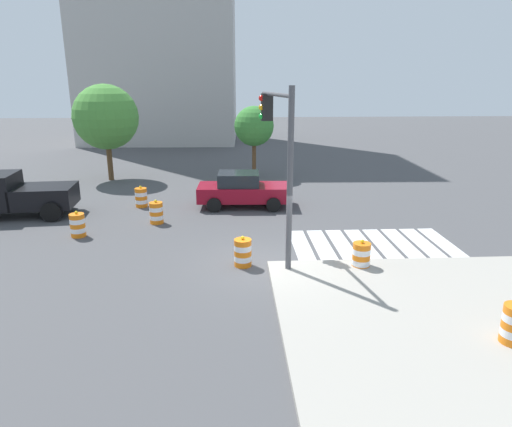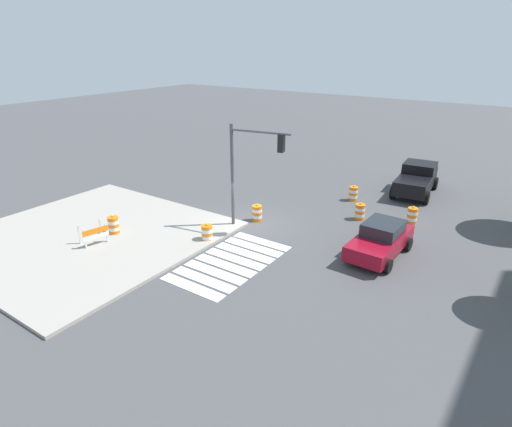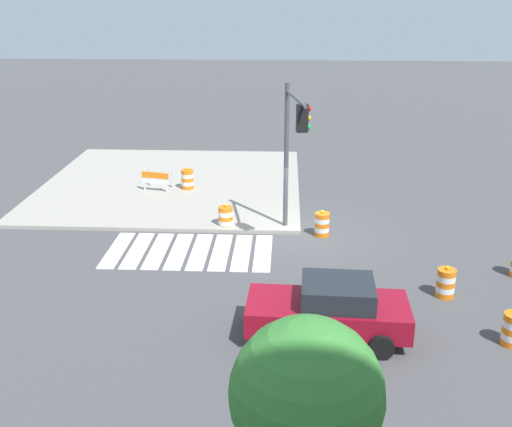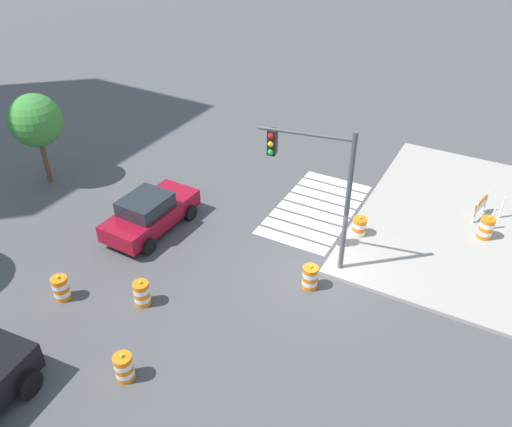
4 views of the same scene
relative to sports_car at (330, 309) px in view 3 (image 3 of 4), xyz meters
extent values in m
plane|color=#474749|center=(0.62, -7.22, -0.81)|extent=(120.00, 120.00, 0.00)
cube|color=#9E998E|center=(6.62, -13.22, -0.74)|extent=(12.00, 12.00, 0.15)
cube|color=silver|center=(1.99, -5.42, -0.80)|extent=(0.60, 3.20, 0.02)
cube|color=silver|center=(2.74, -5.42, -0.80)|extent=(0.60, 3.20, 0.02)
cube|color=silver|center=(3.49, -5.42, -0.80)|extent=(0.60, 3.20, 0.02)
cube|color=silver|center=(4.24, -5.42, -0.80)|extent=(0.60, 3.20, 0.02)
cube|color=silver|center=(4.99, -5.42, -0.80)|extent=(0.60, 3.20, 0.02)
cube|color=silver|center=(5.74, -5.42, -0.80)|extent=(0.60, 3.20, 0.02)
cube|color=silver|center=(6.49, -5.42, -0.80)|extent=(0.60, 3.20, 0.02)
cube|color=silver|center=(7.24, -5.42, -0.80)|extent=(0.60, 3.20, 0.02)
cube|color=maroon|center=(0.06, 0.00, -0.13)|extent=(4.37, 2.01, 0.70)
cube|color=#1E2328|center=(-0.19, 0.01, 0.52)|extent=(1.96, 1.67, 0.60)
cylinder|color=black|center=(1.44, 0.89, -0.48)|extent=(0.67, 0.27, 0.66)
cylinder|color=black|center=(1.37, -1.00, -0.48)|extent=(0.67, 0.27, 0.66)
cylinder|color=black|center=(-1.25, 1.00, -0.48)|extent=(0.67, 0.27, 0.66)
cylinder|color=black|center=(-1.33, -0.90, -0.48)|extent=(0.67, 0.27, 0.66)
cylinder|color=orange|center=(-0.18, -7.19, -0.72)|extent=(0.56, 0.56, 0.18)
cylinder|color=white|center=(-0.18, -7.19, -0.54)|extent=(0.56, 0.56, 0.18)
cylinder|color=orange|center=(-0.18, -7.19, -0.36)|extent=(0.56, 0.56, 0.18)
cylinder|color=white|center=(-0.18, -7.19, -0.18)|extent=(0.56, 0.56, 0.18)
cylinder|color=orange|center=(-0.18, -7.19, 0.00)|extent=(0.56, 0.56, 0.18)
sphere|color=yellow|center=(-0.18, -7.19, 0.15)|extent=(0.12, 0.12, 0.12)
cylinder|color=orange|center=(-4.79, 0.18, -0.72)|extent=(0.56, 0.56, 0.18)
cylinder|color=white|center=(-4.79, 0.18, -0.54)|extent=(0.56, 0.56, 0.18)
cylinder|color=orange|center=(-3.67, -2.45, -0.72)|extent=(0.56, 0.56, 0.18)
cylinder|color=white|center=(-3.67, -2.45, -0.54)|extent=(0.56, 0.56, 0.18)
cylinder|color=orange|center=(-3.67, -2.45, -0.36)|extent=(0.56, 0.56, 0.18)
cylinder|color=white|center=(-3.67, -2.45, -0.18)|extent=(0.56, 0.56, 0.18)
cylinder|color=orange|center=(-3.67, -2.45, 0.00)|extent=(0.56, 0.56, 0.18)
sphere|color=yellow|center=(-3.67, -2.45, 0.15)|extent=(0.12, 0.12, 0.12)
cylinder|color=orange|center=(3.54, -7.72, -0.72)|extent=(0.56, 0.56, 0.18)
cylinder|color=white|center=(3.54, -7.72, -0.54)|extent=(0.56, 0.56, 0.18)
cylinder|color=orange|center=(3.54, -7.72, -0.36)|extent=(0.56, 0.56, 0.18)
cylinder|color=white|center=(3.54, -7.72, -0.18)|extent=(0.56, 0.56, 0.18)
cylinder|color=orange|center=(3.54, -7.72, 0.00)|extent=(0.56, 0.56, 0.18)
sphere|color=yellow|center=(3.54, -7.72, 0.15)|extent=(0.12, 0.12, 0.12)
cylinder|color=orange|center=(5.73, -12.23, -0.57)|extent=(0.56, 0.56, 0.18)
cylinder|color=white|center=(5.73, -12.23, -0.39)|extent=(0.56, 0.56, 0.18)
cylinder|color=orange|center=(5.73, -12.23, -0.21)|extent=(0.56, 0.56, 0.18)
cylinder|color=white|center=(5.73, -12.23, -0.03)|extent=(0.56, 0.56, 0.18)
cylinder|color=orange|center=(5.73, -12.23, 0.15)|extent=(0.56, 0.56, 0.18)
sphere|color=yellow|center=(5.73, -12.23, 0.30)|extent=(0.12, 0.12, 0.12)
cube|color=silver|center=(6.58, -11.67, -0.16)|extent=(0.08, 0.08, 1.00)
cube|color=silver|center=(6.43, -12.35, -0.16)|extent=(0.08, 0.08, 1.00)
cube|color=silver|center=(7.66, -11.91, -0.16)|extent=(0.08, 0.08, 1.00)
cube|color=silver|center=(7.50, -12.60, -0.16)|extent=(0.08, 0.08, 1.00)
cube|color=orange|center=(7.12, -11.77, 0.09)|extent=(1.28, 0.33, 0.28)
cube|color=white|center=(7.12, -11.77, -0.21)|extent=(1.28, 0.33, 0.20)
cylinder|color=#4C4C51|center=(1.22, -7.82, 2.09)|extent=(0.18, 0.18, 5.50)
cylinder|color=#4C4C51|center=(0.93, -6.24, 4.54)|extent=(0.69, 3.17, 0.12)
cube|color=black|center=(0.73, -5.14, 4.09)|extent=(0.40, 0.34, 0.90)
sphere|color=red|center=(0.54, -5.18, 4.39)|extent=(0.20, 0.20, 0.20)
sphere|color=#F2A514|center=(0.54, -5.18, 4.09)|extent=(0.20, 0.20, 0.20)
sphere|color=green|center=(0.54, -5.18, 3.79)|extent=(0.20, 0.20, 0.20)
sphere|color=#387F33|center=(0.86, 6.74, 2.29)|extent=(2.38, 2.38, 2.38)
camera|label=1|loc=(-0.47, -20.89, 5.00)|focal=31.98mm
camera|label=2|loc=(18.36, 5.45, 8.71)|focal=29.98mm
camera|label=3|loc=(1.24, 14.49, 8.04)|focal=43.01mm
camera|label=4|loc=(-13.48, -12.18, 11.91)|focal=36.69mm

